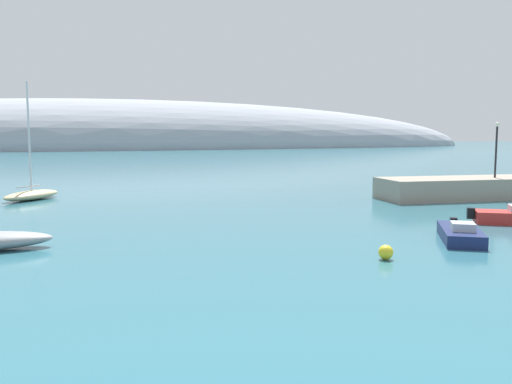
# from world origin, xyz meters

# --- Properties ---
(breakwater_rocks) EXTENTS (22.46, 7.94, 1.73)m
(breakwater_rocks) POSITION_xyz_m (24.71, 32.63, 0.86)
(breakwater_rocks) COLOR gray
(breakwater_rocks) RESTS_ON ground
(distant_ridge) EXTENTS (296.43, 56.38, 35.23)m
(distant_ridge) POSITION_xyz_m (16.53, 197.81, 0.00)
(distant_ridge) COLOR #999EA8
(distant_ridge) RESTS_ON ground
(sailboat_sand_outer_mooring) EXTENTS (5.23, 5.45, 9.48)m
(sailboat_sand_outer_mooring) POSITION_xyz_m (-12.51, 45.32, 0.50)
(sailboat_sand_outer_mooring) COLOR #C6B284
(sailboat_sand_outer_mooring) RESTS_ON water
(motorboat_navy_foreground) EXTENTS (4.17, 4.94, 1.03)m
(motorboat_navy_foreground) POSITION_xyz_m (7.86, 19.30, 0.36)
(motorboat_navy_foreground) COLOR navy
(motorboat_navy_foreground) RESTS_ON water
(motorboat_red_outer) EXTENTS (3.97, 3.54, 1.13)m
(motorboat_red_outer) POSITION_xyz_m (14.13, 22.36, 0.41)
(motorboat_red_outer) COLOR red
(motorboat_red_outer) RESTS_ON water
(mooring_buoy_yellow) EXTENTS (0.63, 0.63, 0.63)m
(mooring_buoy_yellow) POSITION_xyz_m (1.94, 17.21, 0.32)
(mooring_buoy_yellow) COLOR yellow
(mooring_buoy_yellow) RESTS_ON water
(harbor_lamp_post) EXTENTS (0.36, 0.36, 4.55)m
(harbor_lamp_post) POSITION_xyz_m (23.17, 32.29, 4.52)
(harbor_lamp_post) COLOR black
(harbor_lamp_post) RESTS_ON breakwater_rocks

